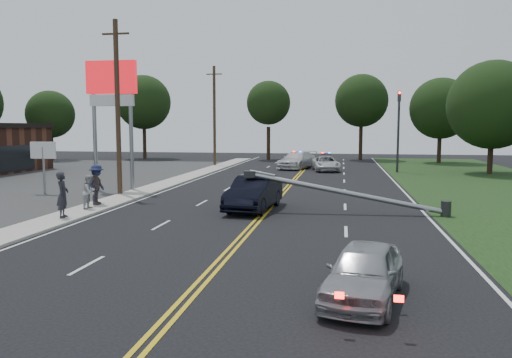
% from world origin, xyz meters
% --- Properties ---
extents(ground, '(120.00, 120.00, 0.00)m').
position_xyz_m(ground, '(0.00, 0.00, 0.00)').
color(ground, black).
rests_on(ground, ground).
extents(sidewalk, '(1.80, 70.00, 0.12)m').
position_xyz_m(sidewalk, '(-8.40, 10.00, 0.06)').
color(sidewalk, '#AAA59A').
rests_on(sidewalk, ground).
extents(centerline_yellow, '(0.36, 80.00, 0.00)m').
position_xyz_m(centerline_yellow, '(0.00, 10.00, 0.01)').
color(centerline_yellow, gold).
rests_on(centerline_yellow, ground).
extents(pylon_sign, '(3.20, 0.35, 8.00)m').
position_xyz_m(pylon_sign, '(-10.50, 14.00, 6.00)').
color(pylon_sign, gray).
rests_on(pylon_sign, ground).
extents(small_sign, '(1.60, 0.14, 3.10)m').
position_xyz_m(small_sign, '(-14.00, 12.00, 2.33)').
color(small_sign, gray).
rests_on(small_sign, ground).
extents(traffic_signal, '(0.28, 0.41, 7.05)m').
position_xyz_m(traffic_signal, '(8.30, 30.00, 4.21)').
color(traffic_signal, '#2D2D30').
rests_on(traffic_signal, ground).
extents(fallen_streetlight, '(9.36, 0.44, 1.91)m').
position_xyz_m(fallen_streetlight, '(4.19, 8.00, 0.92)').
color(fallen_streetlight, '#2D2D30').
rests_on(fallen_streetlight, ground).
extents(utility_pole_mid, '(1.60, 0.28, 10.00)m').
position_xyz_m(utility_pole_mid, '(-9.20, 12.00, 5.08)').
color(utility_pole_mid, '#382619').
rests_on(utility_pole_mid, ground).
extents(utility_pole_far, '(1.60, 0.28, 10.00)m').
position_xyz_m(utility_pole_far, '(-9.20, 34.00, 5.08)').
color(utility_pole_far, '#382619').
rests_on(utility_pole_far, ground).
extents(tree_4, '(5.59, 5.59, 8.24)m').
position_xyz_m(tree_4, '(-30.63, 39.47, 5.44)').
color(tree_4, black).
rests_on(tree_4, ground).
extents(tree_5, '(6.71, 6.71, 10.37)m').
position_xyz_m(tree_5, '(-20.97, 44.42, 7.00)').
color(tree_5, black).
rests_on(tree_5, ground).
extents(tree_6, '(5.27, 5.27, 9.48)m').
position_xyz_m(tree_6, '(-5.32, 45.01, 6.82)').
color(tree_6, black).
rests_on(tree_6, ground).
extents(tree_7, '(6.31, 6.31, 10.25)m').
position_xyz_m(tree_7, '(5.71, 46.58, 7.08)').
color(tree_7, black).
rests_on(tree_7, ground).
extents(tree_8, '(6.68, 6.68, 9.32)m').
position_xyz_m(tree_8, '(14.09, 42.71, 5.97)').
color(tree_8, black).
rests_on(tree_8, ground).
extents(tree_9, '(7.43, 7.43, 9.52)m').
position_xyz_m(tree_9, '(15.89, 29.93, 5.80)').
color(tree_9, black).
rests_on(tree_9, ground).
extents(crashed_sedan, '(2.22, 5.11, 1.63)m').
position_xyz_m(crashed_sedan, '(-0.64, 8.38, 0.82)').
color(crashed_sedan, black).
rests_on(crashed_sedan, ground).
extents(waiting_sedan, '(2.32, 4.08, 1.31)m').
position_xyz_m(waiting_sedan, '(4.04, -3.53, 0.65)').
color(waiting_sedan, '#9A9CA1').
rests_on(waiting_sedan, ground).
extents(emergency_a, '(2.92, 5.04, 1.32)m').
position_xyz_m(emergency_a, '(2.08, 30.41, 0.66)').
color(emergency_a, silver).
rests_on(emergency_a, ground).
extents(emergency_b, '(3.91, 6.05, 1.63)m').
position_xyz_m(emergency_b, '(-0.70, 32.31, 0.82)').
color(emergency_b, silver).
rests_on(emergency_b, ground).
extents(bystander_a, '(0.65, 0.82, 1.97)m').
position_xyz_m(bystander_a, '(-8.22, 4.36, 1.10)').
color(bystander_a, '#25252C').
rests_on(bystander_a, sidewalk).
extents(bystander_b, '(0.65, 0.81, 1.60)m').
position_xyz_m(bystander_b, '(-8.27, 6.74, 0.92)').
color(bystander_b, '#A7A8AC').
rests_on(bystander_b, sidewalk).
extents(bystander_c, '(0.81, 1.33, 2.00)m').
position_xyz_m(bystander_c, '(-8.52, 7.95, 1.12)').
color(bystander_c, '#1B2144').
rests_on(bystander_c, sidewalk).
extents(bystander_d, '(0.59, 1.10, 1.78)m').
position_xyz_m(bystander_d, '(-8.56, 7.88, 1.01)').
color(bystander_d, '#62524F').
rests_on(bystander_d, sidewalk).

